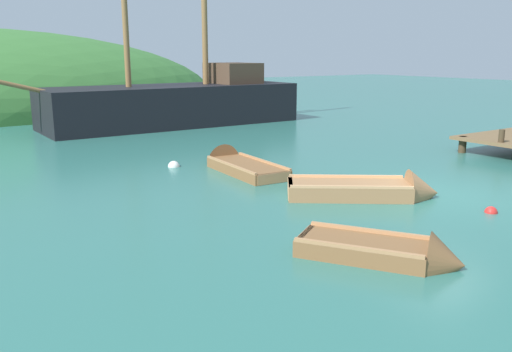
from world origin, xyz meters
TOP-DOWN VIEW (x-y plane):
  - ground_plane at (0.00, 0.00)m, footprint 120.00×120.00m
  - sailing_ship at (0.40, 16.93)m, footprint 15.79×4.18m
  - rowboat_outer_right at (-1.75, 0.87)m, footprint 3.86×3.32m
  - rowboat_portside at (-2.87, 5.81)m, footprint 1.47×3.98m
  - rowboat_outer_left at (-4.70, -2.39)m, footprint 2.52×3.07m
  - buoy_red at (-0.46, -1.67)m, footprint 0.30×0.30m
  - buoy_white at (-4.37, 7.29)m, footprint 0.39×0.39m

SIDE VIEW (x-z plane):
  - ground_plane at x=0.00m, z-range 0.00..0.00m
  - buoy_red at x=-0.46m, z-range -0.15..0.15m
  - buoy_white at x=-4.37m, z-range -0.19..0.19m
  - rowboat_portside at x=-2.87m, z-range -0.50..0.70m
  - rowboat_outer_left at x=-4.70m, z-range -0.43..0.63m
  - rowboat_outer_right at x=-1.75m, z-range -0.47..0.75m
  - sailing_ship at x=0.40m, z-range -5.82..7.44m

